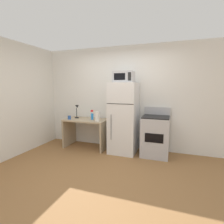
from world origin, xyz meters
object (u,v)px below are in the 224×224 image
at_px(desk_lamp, 77,109).
at_px(microwave, 124,77).
at_px(paper_towel_roll, 97,116).
at_px(refrigerator, 124,118).
at_px(desk, 86,128).
at_px(oven_range, 155,136).
at_px(coffee_mug, 69,118).
at_px(spray_bottle, 92,116).

height_order(desk_lamp, microwave, microwave).
xyz_separation_m(paper_towel_roll, refrigerator, (0.62, 0.14, -0.03)).
relative_size(desk, oven_range, 1.00).
xyz_separation_m(paper_towel_roll, microwave, (0.62, 0.12, 0.94)).
relative_size(coffee_mug, refrigerator, 0.06).
xyz_separation_m(desk_lamp, microwave, (1.31, -0.08, 0.82)).
height_order(desk, desk_lamp, desk_lamp).
bearing_deg(refrigerator, coffee_mug, -173.36).
bearing_deg(coffee_mug, desk, 23.48).
xyz_separation_m(paper_towel_roll, spray_bottle, (-0.21, 0.14, -0.02)).
xyz_separation_m(desk_lamp, spray_bottle, (0.48, -0.06, -0.14)).
xyz_separation_m(spray_bottle, microwave, (0.84, -0.02, 0.96)).
xyz_separation_m(desk, oven_range, (1.77, 0.01, -0.05)).
xyz_separation_m(desk, microwave, (1.01, -0.03, 1.29)).
distance_m(coffee_mug, refrigerator, 1.42).
bearing_deg(spray_bottle, desk_lamp, 172.48).
xyz_separation_m(desk, paper_towel_roll, (0.39, -0.15, 0.35)).
bearing_deg(spray_bottle, desk, 177.00).
bearing_deg(desk_lamp, paper_towel_roll, -16.51).
xyz_separation_m(refrigerator, microwave, (0.00, -0.02, 0.97)).
relative_size(spray_bottle, oven_range, 0.23).
xyz_separation_m(desk_lamp, paper_towel_roll, (0.69, -0.20, -0.12)).
xyz_separation_m(paper_towel_roll, coffee_mug, (-0.79, -0.02, -0.07)).
bearing_deg(desk, oven_range, 0.48).
bearing_deg(desk_lamp, spray_bottle, -7.52).
bearing_deg(paper_towel_roll, spray_bottle, 146.44).
xyz_separation_m(refrigerator, oven_range, (0.76, 0.02, -0.38)).
xyz_separation_m(desk, coffee_mug, (-0.40, -0.17, 0.28)).
distance_m(desk_lamp, coffee_mug, 0.31).
bearing_deg(desk, desk_lamp, 169.83).
bearing_deg(oven_range, paper_towel_roll, -173.15).
relative_size(refrigerator, microwave, 3.66).
bearing_deg(coffee_mug, microwave, 5.79).
bearing_deg(refrigerator, spray_bottle, -179.92).
xyz_separation_m(desk_lamp, refrigerator, (1.31, -0.06, -0.15)).
distance_m(paper_towel_roll, refrigerator, 0.64).
distance_m(spray_bottle, refrigerator, 0.84).
relative_size(paper_towel_roll, oven_range, 0.22).
distance_m(desk, oven_range, 1.77).
relative_size(microwave, oven_range, 0.42).
distance_m(desk, refrigerator, 1.06).
xyz_separation_m(desk, refrigerator, (1.01, -0.01, 0.32)).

